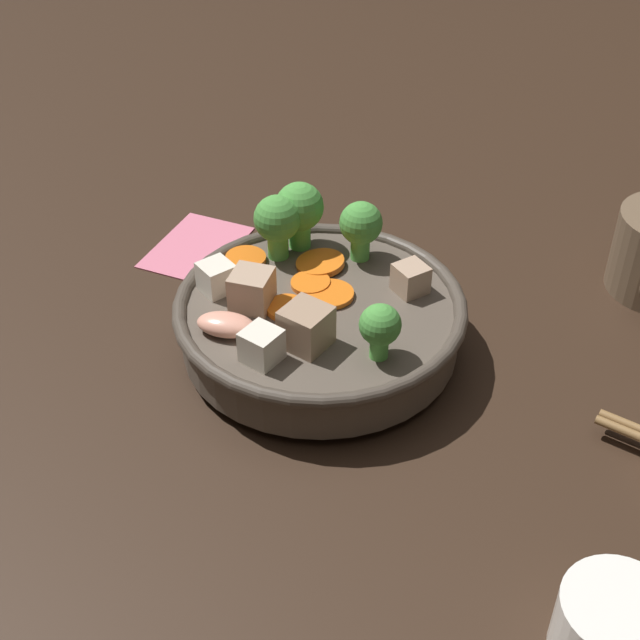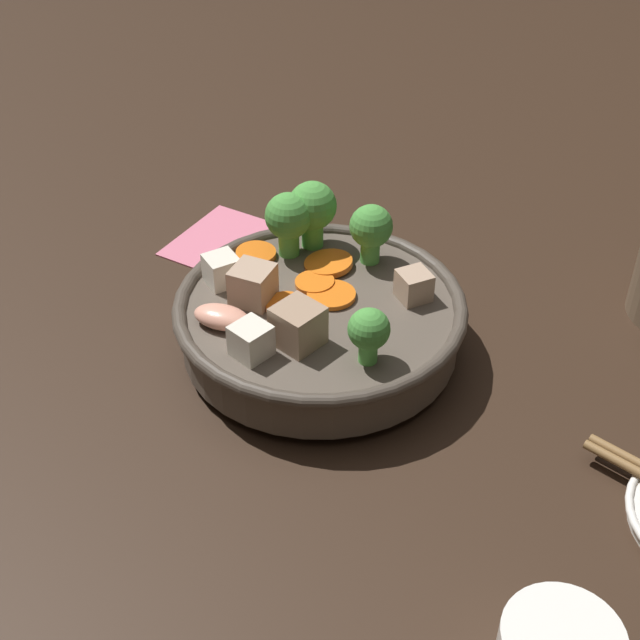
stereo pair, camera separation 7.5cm
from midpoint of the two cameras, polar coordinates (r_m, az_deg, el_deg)
ground_plane at (r=0.77m, az=-2.78°, el=-2.09°), size 3.00×3.00×0.00m
stirfry_bowl at (r=0.75m, az=-2.97°, el=0.32°), size 0.25×0.25×0.11m
tea_cup at (r=0.58m, az=14.62°, el=-18.79°), size 0.07×0.07×0.05m
napkin at (r=0.91m, az=-10.27°, el=4.56°), size 0.12×0.09×0.00m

